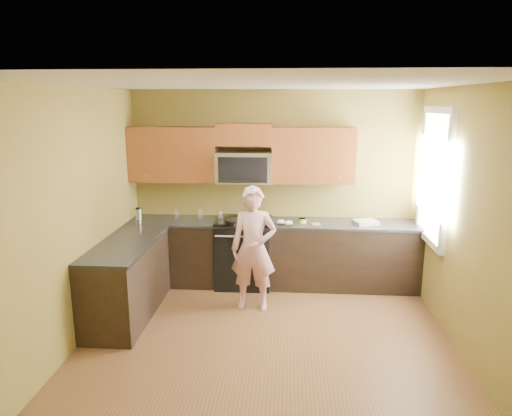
# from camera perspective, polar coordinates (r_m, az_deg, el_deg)

# --- Properties ---
(floor) EXTENTS (4.00, 4.00, 0.00)m
(floor) POSITION_cam_1_polar(r_m,az_deg,el_deg) (5.12, 1.23, -16.61)
(floor) COLOR brown
(floor) RESTS_ON ground
(ceiling) EXTENTS (4.00, 4.00, 0.00)m
(ceiling) POSITION_cam_1_polar(r_m,az_deg,el_deg) (4.46, 1.41, 15.16)
(ceiling) COLOR white
(ceiling) RESTS_ON ground
(wall_back) EXTENTS (4.00, 0.00, 4.00)m
(wall_back) POSITION_cam_1_polar(r_m,az_deg,el_deg) (6.56, 2.19, 2.62)
(wall_back) COLOR olive
(wall_back) RESTS_ON ground
(wall_front) EXTENTS (4.00, 0.00, 4.00)m
(wall_front) POSITION_cam_1_polar(r_m,az_deg,el_deg) (2.73, -0.84, -12.67)
(wall_front) COLOR olive
(wall_front) RESTS_ON ground
(wall_left) EXTENTS (0.00, 4.00, 4.00)m
(wall_left) POSITION_cam_1_polar(r_m,az_deg,el_deg) (5.11, -21.70, -1.31)
(wall_left) COLOR olive
(wall_left) RESTS_ON ground
(wall_right) EXTENTS (0.00, 4.00, 4.00)m
(wall_right) POSITION_cam_1_polar(r_m,az_deg,el_deg) (4.94, 25.19, -2.11)
(wall_right) COLOR olive
(wall_right) RESTS_ON ground
(cabinet_back_run) EXTENTS (4.00, 0.60, 0.88)m
(cabinet_back_run) POSITION_cam_1_polar(r_m,az_deg,el_deg) (6.50, 2.02, -5.77)
(cabinet_back_run) COLOR black
(cabinet_back_run) RESTS_ON floor
(cabinet_left_run) EXTENTS (0.60, 1.60, 0.88)m
(cabinet_left_run) POSITION_cam_1_polar(r_m,az_deg,el_deg) (5.79, -15.67, -8.67)
(cabinet_left_run) COLOR black
(cabinet_left_run) RESTS_ON floor
(countertop_back) EXTENTS (4.00, 0.62, 0.04)m
(countertop_back) POSITION_cam_1_polar(r_m,az_deg,el_deg) (6.36, 2.05, -1.87)
(countertop_back) COLOR black
(countertop_back) RESTS_ON cabinet_back_run
(countertop_left) EXTENTS (0.62, 1.60, 0.04)m
(countertop_left) POSITION_cam_1_polar(r_m,az_deg,el_deg) (5.64, -15.86, -4.33)
(countertop_left) COLOR black
(countertop_left) RESTS_ON cabinet_left_run
(stove) EXTENTS (0.76, 0.65, 0.95)m
(stove) POSITION_cam_1_polar(r_m,az_deg,el_deg) (6.49, -1.53, -5.47)
(stove) COLOR black
(stove) RESTS_ON floor
(microwave) EXTENTS (0.76, 0.40, 0.42)m
(microwave) POSITION_cam_1_polar(r_m,az_deg,el_deg) (6.37, -1.47, 3.23)
(microwave) COLOR silver
(microwave) RESTS_ON wall_back
(upper_cab_left) EXTENTS (1.22, 0.33, 0.75)m
(upper_cab_left) POSITION_cam_1_polar(r_m,az_deg,el_deg) (6.58, -10.07, 3.34)
(upper_cab_left) COLOR brown
(upper_cab_left) RESTS_ON wall_back
(upper_cab_right) EXTENTS (1.12, 0.33, 0.75)m
(upper_cab_right) POSITION_cam_1_polar(r_m,az_deg,el_deg) (6.39, 7.00, 3.16)
(upper_cab_right) COLOR brown
(upper_cab_right) RESTS_ON wall_back
(upper_cab_over_mw) EXTENTS (0.76, 0.33, 0.30)m
(upper_cab_over_mw) POSITION_cam_1_polar(r_m,az_deg,el_deg) (6.33, -1.47, 9.09)
(upper_cab_over_mw) COLOR brown
(upper_cab_over_mw) RESTS_ON wall_back
(window) EXTENTS (0.06, 1.06, 1.66)m
(window) POSITION_cam_1_polar(r_m,az_deg,el_deg) (5.98, 21.28, 3.65)
(window) COLOR white
(window) RESTS_ON wall_right
(woman) EXTENTS (0.59, 0.42, 1.55)m
(woman) POSITION_cam_1_polar(r_m,az_deg,el_deg) (5.67, -0.31, -5.06)
(woman) COLOR #D76B74
(woman) RESTS_ON floor
(frying_pan) EXTENTS (0.31, 0.52, 0.07)m
(frying_pan) POSITION_cam_1_polar(r_m,az_deg,el_deg) (6.12, -2.48, -1.99)
(frying_pan) COLOR black
(frying_pan) RESTS_ON stove
(butter_tub) EXTENTS (0.14, 0.14, 0.08)m
(butter_tub) POSITION_cam_1_polar(r_m,az_deg,el_deg) (6.32, 5.76, -1.84)
(butter_tub) COLOR yellow
(butter_tub) RESTS_ON countertop_back
(toast_slice) EXTENTS (0.13, 0.13, 0.01)m
(toast_slice) POSITION_cam_1_polar(r_m,az_deg,el_deg) (6.24, 7.43, -2.00)
(toast_slice) COLOR #B27F47
(toast_slice) RESTS_ON countertop_back
(napkin_a) EXTENTS (0.12, 0.13, 0.06)m
(napkin_a) POSITION_cam_1_polar(r_m,az_deg,el_deg) (6.18, 4.08, -1.86)
(napkin_a) COLOR silver
(napkin_a) RESTS_ON countertop_back
(napkin_b) EXTENTS (0.15, 0.16, 0.07)m
(napkin_b) POSITION_cam_1_polar(r_m,az_deg,el_deg) (6.21, 3.08, -1.75)
(napkin_b) COLOR silver
(napkin_b) RESTS_ON countertop_back
(dish_towel) EXTENTS (0.36, 0.32, 0.05)m
(dish_towel) POSITION_cam_1_polar(r_m,az_deg,el_deg) (6.39, 13.44, -1.73)
(dish_towel) COLOR silver
(dish_towel) RESTS_ON countertop_back
(travel_mug) EXTENTS (0.08, 0.08, 0.17)m
(travel_mug) POSITION_cam_1_polar(r_m,az_deg,el_deg) (6.66, -14.31, -1.41)
(travel_mug) COLOR silver
(travel_mug) RESTS_ON countertop_back
(glass_a) EXTENTS (0.09, 0.09, 0.12)m
(glass_a) POSITION_cam_1_polar(r_m,az_deg,el_deg) (6.65, -9.84, -0.68)
(glass_a) COLOR silver
(glass_a) RESTS_ON countertop_back
(glass_b) EXTENTS (0.09, 0.09, 0.12)m
(glass_b) POSITION_cam_1_polar(r_m,az_deg,el_deg) (6.61, -6.94, -0.67)
(glass_b) COLOR silver
(glass_b) RESTS_ON countertop_back
(glass_c) EXTENTS (0.08, 0.08, 0.12)m
(glass_c) POSITION_cam_1_polar(r_m,az_deg,el_deg) (6.45, -4.43, -0.94)
(glass_c) COLOR silver
(glass_c) RESTS_ON countertop_back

